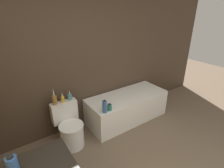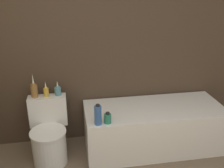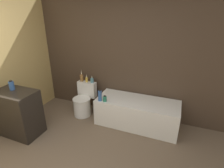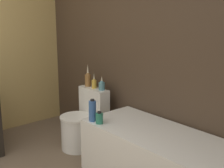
% 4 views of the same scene
% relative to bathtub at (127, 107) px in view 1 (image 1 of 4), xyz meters
% --- Properties ---
extents(wall_back_tiled, '(6.40, 0.06, 2.60)m').
position_rel_bathtub_xyz_m(wall_back_tiled, '(-0.72, 0.39, 1.02)').
color(wall_back_tiled, '#423326').
rests_on(wall_back_tiled, ground_plane).
extents(bathtub, '(1.65, 0.68, 0.55)m').
position_rel_bathtub_xyz_m(bathtub, '(0.00, 0.00, 0.00)').
color(bathtub, white).
rests_on(bathtub, ground).
extents(toilet, '(0.43, 0.54, 0.72)m').
position_rel_bathtub_xyz_m(toilet, '(-1.25, -0.03, 0.02)').
color(toilet, white).
rests_on(toilet, ground).
extents(soap_bottle_glass, '(0.09, 0.09, 0.18)m').
position_rel_bathtub_xyz_m(soap_bottle_glass, '(-2.09, -1.05, 0.69)').
color(soap_bottle_glass, '#335999').
rests_on(soap_bottle_glass, vanity_counter).
extents(vase_gold, '(0.08, 0.08, 0.28)m').
position_rel_bathtub_xyz_m(vase_gold, '(-1.38, 0.17, 0.53)').
color(vase_gold, olive).
rests_on(vase_gold, toilet).
extents(vase_silver, '(0.06, 0.06, 0.19)m').
position_rel_bathtub_xyz_m(vase_silver, '(-1.25, 0.17, 0.50)').
color(vase_silver, gold).
rests_on(vase_silver, toilet).
extents(vase_bronze, '(0.08, 0.08, 0.18)m').
position_rel_bathtub_xyz_m(vase_bronze, '(-1.12, 0.18, 0.50)').
color(vase_bronze, teal).
rests_on(vase_bronze, toilet).
extents(shampoo_bottle_tall, '(0.08, 0.08, 0.23)m').
position_rel_bathtub_xyz_m(shampoo_bottle_tall, '(-0.71, -0.27, 0.38)').
color(shampoo_bottle_tall, '#335999').
rests_on(shampoo_bottle_tall, bathtub).
extents(shampoo_bottle_short, '(0.08, 0.08, 0.13)m').
position_rel_bathtub_xyz_m(shampoo_bottle_short, '(-0.60, -0.26, 0.33)').
color(shampoo_bottle_short, '#267259').
rests_on(shampoo_bottle_short, bathtub).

